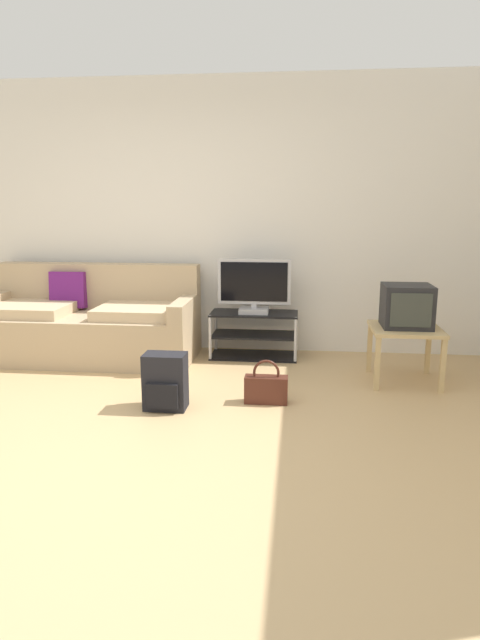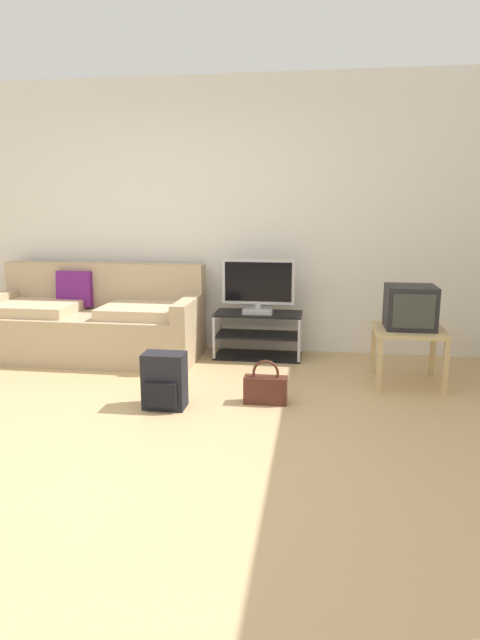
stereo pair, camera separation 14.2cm
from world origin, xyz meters
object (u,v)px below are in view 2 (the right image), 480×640
object	(u,v)px
side_table	(409,337)
crt_tv	(410,307)
couch	(95,323)
tv_stand	(258,335)
flat_tv	(258,287)
handbag	(266,388)
backpack	(165,381)

from	to	relation	value
side_table	crt_tv	world-z (taller)	crt_tv
couch	tv_stand	xyz separation A→B (m)	(1.61, 0.18, -0.11)
side_table	crt_tv	distance (m)	0.25
flat_tv	handbag	bearing A→B (deg)	-80.89
tv_stand	handbag	bearing A→B (deg)	-81.05
flat_tv	side_table	world-z (taller)	flat_tv
tv_stand	flat_tv	bearing A→B (deg)	-90.00
tv_stand	side_table	bearing A→B (deg)	-25.43
tv_stand	crt_tv	distance (m)	1.52
backpack	handbag	distance (m)	0.76
side_table	tv_stand	bearing A→B (deg)	154.57
flat_tv	backpack	world-z (taller)	flat_tv
couch	handbag	bearing A→B (deg)	-30.97
tv_stand	crt_tv	bearing A→B (deg)	-24.86
flat_tv	side_table	size ratio (longest dim) A/B	1.23
side_table	backpack	distance (m)	2.04
tv_stand	couch	bearing A→B (deg)	-173.44
couch	backpack	world-z (taller)	couch
couch	flat_tv	world-z (taller)	flat_tv
backpack	handbag	bearing A→B (deg)	14.12
backpack	tv_stand	bearing A→B (deg)	69.01
couch	handbag	world-z (taller)	couch
tv_stand	crt_tv	world-z (taller)	crt_tv
couch	handbag	size ratio (longest dim) A/B	6.13
crt_tv	handbag	world-z (taller)	crt_tv
side_table	couch	bearing A→B (deg)	171.35
couch	backpack	xyz separation A→B (m)	(1.08, -1.28, -0.13)
side_table	handbag	distance (m)	1.33
side_table	handbag	bearing A→B (deg)	-150.48
handbag	couch	bearing A→B (deg)	149.03
flat_tv	crt_tv	distance (m)	1.45
tv_stand	backpack	world-z (taller)	tv_stand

